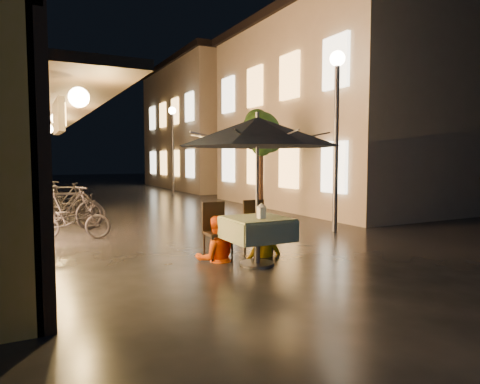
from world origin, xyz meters
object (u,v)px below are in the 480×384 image
streetlamp_near (337,108)px  person_orange (216,217)px  cafe_table (257,229)px  patio_umbrella (257,132)px  bicycle_0 (72,220)px  table_lantern (261,210)px  person_yellow (263,217)px

streetlamp_near → person_orange: size_ratio=2.85×
cafe_table → person_orange: person_orange is taller
cafe_table → person_orange: bearing=127.4°
patio_umbrella → bicycle_0: 4.78m
patio_umbrella → streetlamp_near: bearing=31.4°
streetlamp_near → person_orange: 4.54m
cafe_table → table_lantern: (0.00, -0.14, 0.33)m
cafe_table → table_lantern: bearing=-90.0°
table_lantern → streetlamp_near: bearing=33.1°
cafe_table → streetlamp_near: bearing=31.4°
cafe_table → table_lantern: table_lantern is taller
person_yellow → patio_umbrella: bearing=48.3°
table_lantern → bicycle_0: table_lantern is taller
patio_umbrella → person_orange: size_ratio=1.76×
streetlamp_near → bicycle_0: size_ratio=2.68×
table_lantern → person_orange: bearing=121.8°
streetlamp_near → cafe_table: streetlamp_near is taller
person_yellow → bicycle_0: (-2.83, 3.22, -0.29)m
streetlamp_near → bicycle_0: 6.45m
person_orange → person_yellow: (0.87, -0.07, -0.04)m
cafe_table → person_yellow: size_ratio=0.71×
streetlamp_near → patio_umbrella: bearing=-148.6°
cafe_table → person_orange: (-0.46, 0.60, 0.16)m
patio_umbrella → person_orange: 1.59m
patio_umbrella → bicycle_0: bearing=122.7°
streetlamp_near → person_yellow: size_ratio=3.02×
streetlamp_near → table_lantern: (-3.27, -2.13, -2.00)m
streetlamp_near → table_lantern: 4.39m
person_orange → bicycle_0: (-1.95, 3.15, -0.33)m
streetlamp_near → person_orange: streetlamp_near is taller
cafe_table → patio_umbrella: size_ratio=0.38×
person_orange → person_yellow: bearing=-173.9°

